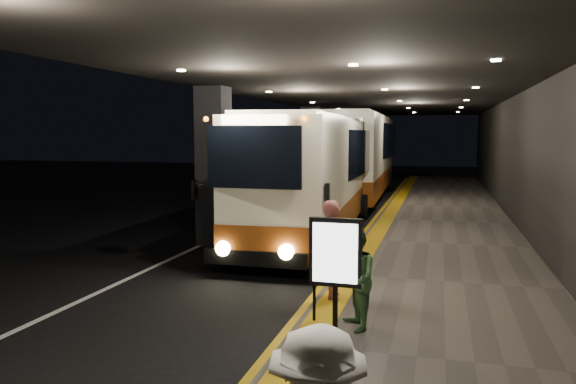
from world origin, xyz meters
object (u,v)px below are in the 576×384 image
at_px(coach_main, 313,181).
at_px(info_sign, 336,255).
at_px(stanchion_post, 314,284).
at_px(passenger_boarding, 333,249).
at_px(passenger_waiting_green, 354,279).
at_px(coach_second, 357,160).

height_order(coach_main, info_sign, coach_main).
bearing_deg(stanchion_post, info_sign, -34.82).
bearing_deg(passenger_boarding, info_sign, 178.15).
bearing_deg(coach_main, passenger_waiting_green, -75.89).
bearing_deg(coach_second, coach_main, -90.95).
xyz_separation_m(passenger_boarding, stanchion_post, (-0.05, -1.33, -0.28)).
xyz_separation_m(coach_second, passenger_boarding, (2.01, -16.83, -0.84)).
bearing_deg(coach_main, stanchion_post, -79.87).
bearing_deg(passenger_waiting_green, passenger_boarding, 177.33).
height_order(coach_second, stanchion_post, coach_second).
height_order(coach_main, passenger_waiting_green, coach_main).
distance_m(coach_main, coach_second, 10.15).
xyz_separation_m(coach_second, stanchion_post, (1.96, -18.16, -1.13)).
bearing_deg(coach_second, passenger_waiting_green, -83.57).
height_order(coach_second, passenger_waiting_green, coach_second).
xyz_separation_m(coach_main, stanchion_post, (1.83, -8.01, -0.93)).
relative_size(coach_second, stanchion_post, 10.38).
xyz_separation_m(passenger_boarding, passenger_waiting_green, (0.61, -1.56, -0.10)).
relative_size(passenger_boarding, stanchion_post, 1.47).
distance_m(coach_main, passenger_boarding, 6.97).
xyz_separation_m(coach_main, passenger_waiting_green, (2.49, -8.23, -0.75)).
distance_m(coach_second, passenger_waiting_green, 18.59).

